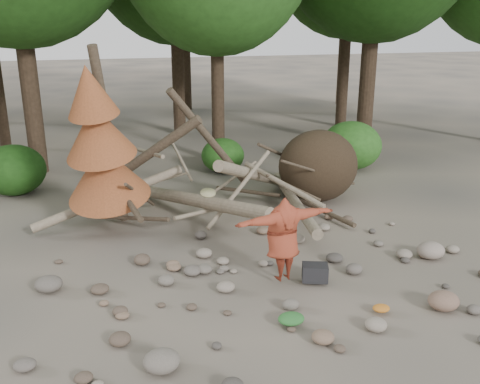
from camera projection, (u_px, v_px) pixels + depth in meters
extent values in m
plane|color=#514C44|center=(283.00, 282.00, 10.28)|extent=(120.00, 120.00, 0.00)
ellipsoid|color=#332619|center=(318.00, 166.00, 14.58)|extent=(2.20, 1.87, 1.98)
cylinder|color=gray|center=(193.00, 200.00, 13.22)|extent=(2.61, 5.11, 1.08)
cylinder|color=gray|center=(256.00, 175.00, 14.04)|extent=(3.18, 3.71, 1.90)
cylinder|color=brown|center=(139.00, 161.00, 13.46)|extent=(3.08, 1.91, 2.49)
cylinder|color=gray|center=(294.00, 201.00, 13.79)|extent=(1.13, 4.98, 0.43)
cylinder|color=brown|center=(210.00, 139.00, 14.02)|extent=(2.39, 1.03, 2.89)
cylinder|color=gray|center=(110.00, 198.00, 12.92)|extent=(3.71, 0.86, 1.20)
cylinder|color=#4C3F30|center=(133.00, 218.00, 12.72)|extent=(1.52, 1.70, 0.49)
cylinder|color=gray|center=(233.00, 179.00, 14.10)|extent=(1.57, 0.85, 0.69)
cylinder|color=#4C3F30|center=(283.00, 155.00, 14.85)|extent=(1.92, 1.25, 1.10)
cylinder|color=gray|center=(180.00, 158.00, 13.33)|extent=(0.37, 1.42, 0.85)
cylinder|color=#4C3F30|center=(320.00, 209.00, 13.73)|extent=(0.79, 2.54, 0.12)
cylinder|color=gray|center=(207.00, 211.00, 12.76)|extent=(1.78, 1.11, 0.29)
cylinder|color=#4C3F30|center=(109.00, 138.00, 12.30)|extent=(0.67, 1.13, 4.35)
cone|color=brown|center=(106.00, 172.00, 12.19)|extent=(2.06, 2.13, 1.86)
cone|color=brown|center=(97.00, 131.00, 11.66)|extent=(1.71, 1.78, 1.65)
cone|color=brown|center=(90.00, 90.00, 11.19)|extent=(1.23, 1.30, 1.41)
cylinder|color=#38281C|center=(23.00, 30.00, 16.24)|extent=(0.56, 0.56, 8.96)
cylinder|color=#38281C|center=(217.00, 58.00, 17.83)|extent=(0.44, 0.44, 7.14)
cylinder|color=#38281C|center=(372.00, 21.00, 19.59)|extent=(0.60, 0.60, 9.45)
cylinder|color=#38281C|center=(177.00, 32.00, 22.04)|extent=(0.52, 0.52, 8.54)
cylinder|color=#38281C|center=(346.00, 36.00, 23.72)|extent=(0.50, 0.50, 8.12)
cylinder|color=#38281C|center=(185.00, 27.00, 28.16)|extent=(0.54, 0.54, 8.75)
cylinder|color=#38281C|center=(343.00, 34.00, 30.21)|extent=(0.46, 0.46, 7.84)
ellipsoid|color=#1B4412|center=(13.00, 170.00, 15.18)|extent=(1.80, 1.80, 1.44)
ellipsoid|color=#245719|center=(223.00, 155.00, 17.44)|extent=(1.40, 1.40, 1.12)
ellipsoid|color=#2E6720|center=(351.00, 145.00, 17.74)|extent=(2.00, 2.00, 1.60)
imported|color=maroon|center=(283.00, 239.00, 10.02)|extent=(2.08, 0.83, 1.64)
cylinder|color=#8B8458|center=(208.00, 193.00, 9.35)|extent=(0.35, 0.35, 0.13)
cube|color=black|center=(315.00, 275.00, 10.21)|extent=(0.57, 0.47, 0.32)
ellipsoid|color=#286429|center=(291.00, 321.00, 8.81)|extent=(0.45, 0.37, 0.17)
ellipsoid|color=#BA6A20|center=(381.00, 311.00, 9.18)|extent=(0.30, 0.25, 0.11)
ellipsoid|color=#6C645A|center=(162.00, 361.00, 7.67)|extent=(0.54, 0.49, 0.32)
ellipsoid|color=#806150|center=(444.00, 301.00, 9.29)|extent=(0.55, 0.49, 0.33)
ellipsoid|color=gray|center=(431.00, 250.00, 11.27)|extent=(0.59, 0.53, 0.35)
ellipsoid|color=#5D564F|center=(49.00, 284.00, 9.90)|extent=(0.50, 0.45, 0.30)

